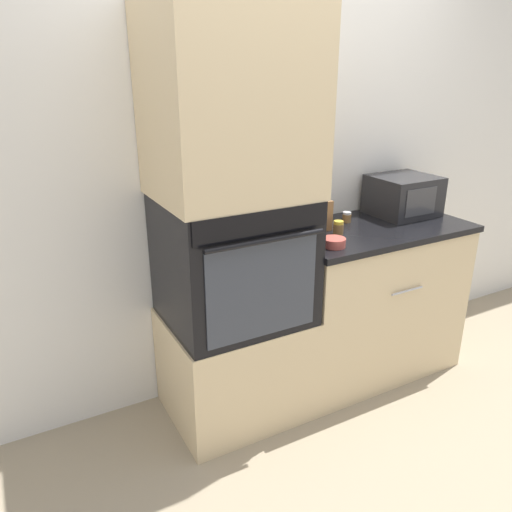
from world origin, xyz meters
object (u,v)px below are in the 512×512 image
wall_oven (234,259)px  condiment_jar_mid (338,228)px  microwave (403,195)px  knife_block (317,214)px  bowl (334,242)px  condiment_jar_back (347,217)px  condiment_jar_near (300,224)px  condiment_jar_far (316,233)px

wall_oven → condiment_jar_mid: size_ratio=9.03×
condiment_jar_mid → microwave: bearing=12.5°
knife_block → microwave: bearing=-0.8°
bowl → condiment_jar_mid: condiment_jar_mid is taller
wall_oven → condiment_jar_back: wall_oven is taller
condiment_jar_near → condiment_jar_far: (0.01, -0.13, -0.02)m
knife_block → condiment_jar_near: knife_block is taller
wall_oven → condiment_jar_far: bearing=-4.5°
wall_oven → bowl: wall_oven is taller
knife_block → condiment_jar_near: bearing=-171.7°
wall_oven → condiment_jar_near: 0.47m
microwave → condiment_jar_near: 0.76m
knife_block → condiment_jar_back: bearing=5.2°
wall_oven → condiment_jar_back: bearing=9.4°
condiment_jar_far → condiment_jar_back: size_ratio=1.25×
microwave → knife_block: (-0.63, 0.01, -0.03)m
condiment_jar_far → microwave: bearing=10.7°
condiment_jar_far → condiment_jar_back: condiment_jar_far is taller
microwave → wall_oven: bearing=-175.1°
condiment_jar_back → wall_oven: bearing=-170.6°
bowl → wall_oven: bearing=160.0°
condiment_jar_near → condiment_jar_mid: (0.17, -0.12, -0.02)m
wall_oven → condiment_jar_mid: 0.63m
bowl → condiment_jar_near: size_ratio=1.09×
knife_block → condiment_jar_far: bearing=-126.3°
knife_block → condiment_jar_near: 0.13m
microwave → knife_block: 0.64m
microwave → condiment_jar_far: 0.76m
microwave → condiment_jar_far: microwave is taller
wall_oven → condiment_jar_back: 0.82m
condiment_jar_mid → condiment_jar_far: bearing=-176.4°
knife_block → condiment_jar_far: size_ratio=2.82×
wall_oven → microwave: 1.23m
microwave → condiment_jar_far: (-0.74, -0.14, -0.08)m
wall_oven → condiment_jar_back: size_ratio=11.32×
condiment_jar_mid → condiment_jar_far: 0.16m
condiment_jar_far → condiment_jar_back: (0.34, 0.17, -0.01)m
condiment_jar_far → condiment_jar_back: bearing=26.5°
wall_oven → knife_block: bearing=11.1°
microwave → condiment_jar_back: 0.41m
microwave → condiment_jar_mid: bearing=-167.5°
microwave → condiment_jar_back: size_ratio=6.19×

